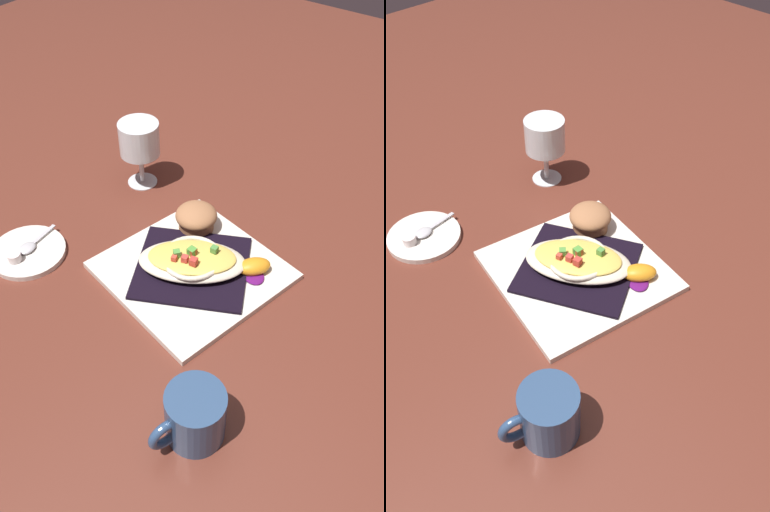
% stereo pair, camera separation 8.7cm
% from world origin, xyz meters
% --- Properties ---
extents(ground_plane, '(2.60, 2.60, 0.00)m').
position_xyz_m(ground_plane, '(0.00, 0.00, 0.00)').
color(ground_plane, brown).
extents(square_plate, '(0.32, 0.32, 0.01)m').
position_xyz_m(square_plate, '(0.00, 0.00, 0.01)').
color(square_plate, white).
rests_on(square_plate, ground_plane).
extents(folded_napkin, '(0.25, 0.24, 0.01)m').
position_xyz_m(folded_napkin, '(0.00, 0.00, 0.01)').
color(folded_napkin, black).
rests_on(folded_napkin, square_plate).
extents(gratin_dish, '(0.21, 0.18, 0.04)m').
position_xyz_m(gratin_dish, '(0.00, -0.00, 0.03)').
color(gratin_dish, beige).
rests_on(gratin_dish, folded_napkin).
extents(muffin, '(0.08, 0.08, 0.05)m').
position_xyz_m(muffin, '(-0.06, 0.09, 0.04)').
color(muffin, '#A86C44').
rests_on(muffin, square_plate).
extents(orange_garnish, '(0.07, 0.07, 0.03)m').
position_xyz_m(orange_garnish, '(0.09, 0.06, 0.02)').
color(orange_garnish, '#5A1262').
rests_on(orange_garnish, square_plate).
extents(coffee_mug, '(0.08, 0.11, 0.08)m').
position_xyz_m(coffee_mug, '(0.18, -0.23, 0.04)').
color(coffee_mug, navy).
rests_on(coffee_mug, ground_plane).
extents(stemmed_glass, '(0.08, 0.08, 0.14)m').
position_xyz_m(stemmed_glass, '(-0.24, 0.15, 0.10)').
color(stemmed_glass, white).
rests_on(stemmed_glass, ground_plane).
extents(creamer_saucer, '(0.13, 0.13, 0.01)m').
position_xyz_m(creamer_saucer, '(-0.26, -0.14, 0.01)').
color(creamer_saucer, white).
rests_on(creamer_saucer, ground_plane).
extents(spoon, '(0.03, 0.09, 0.01)m').
position_xyz_m(spoon, '(-0.26, -0.14, 0.01)').
color(spoon, silver).
rests_on(spoon, creamer_saucer).
extents(creamer_cup_0, '(0.02, 0.02, 0.02)m').
position_xyz_m(creamer_cup_0, '(-0.26, -0.17, 0.02)').
color(creamer_cup_0, white).
rests_on(creamer_cup_0, creamer_saucer).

